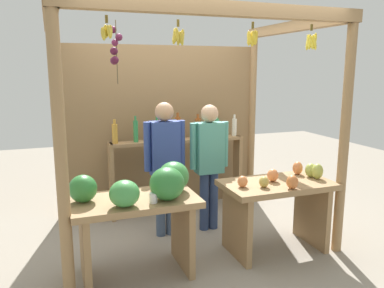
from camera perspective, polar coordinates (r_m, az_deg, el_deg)
name	(u,v)px	position (r m, az deg, el deg)	size (l,w,h in m)	color
ground_plane	(186,233)	(4.72, -0.83, -12.96)	(12.00, 12.00, 0.00)	gray
market_stall	(174,108)	(4.76, -2.66, 5.28)	(2.86, 2.05, 2.48)	#99754C
fruit_counter_left	(141,204)	(3.61, -7.52, -8.70)	(1.19, 0.69, 1.06)	#99754C
fruit_counter_right	(278,199)	(4.22, 12.58, -7.97)	(1.15, 0.65, 0.92)	#99754C
bottle_shelf_unit	(178,154)	(5.17, -2.01, -1.46)	(1.83, 0.22, 1.36)	#99754C
vendor_man	(165,158)	(4.39, -4.03, -2.02)	(0.48, 0.21, 1.56)	#425575
vendor_woman	(209,157)	(4.56, 2.55, -1.89)	(0.48, 0.21, 1.52)	navy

